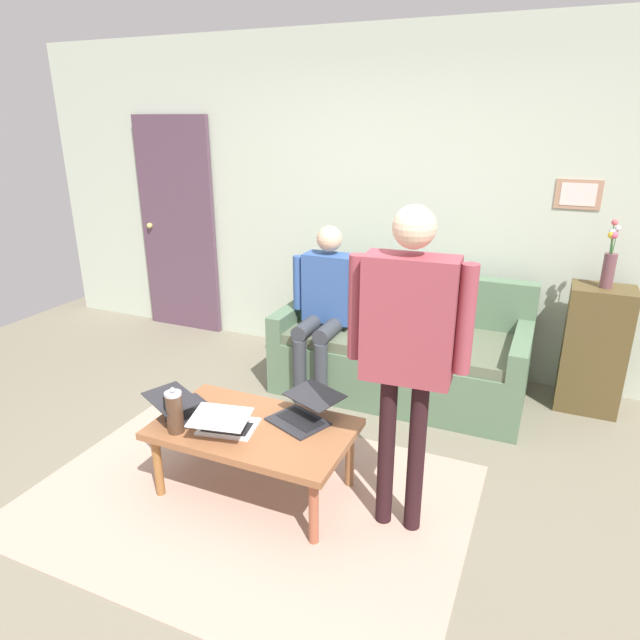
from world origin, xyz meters
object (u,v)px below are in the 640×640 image
object	(u,v)px
flower_vase	(610,261)
coffee_table	(254,433)
laptop_center	(304,412)
laptop_left	(226,423)
interior_door	(178,227)
person_seated	(325,301)
couch	(401,353)
laptop_right	(184,406)
person_standing	(408,335)
side_shelf	(594,349)
french_press	(175,412)

from	to	relation	value
flower_vase	coffee_table	bearing A→B (deg)	46.14
coffee_table	laptop_center	distance (m)	0.30
laptop_left	flower_vase	bearing A→B (deg)	-133.96
interior_door	laptop_center	world-z (taller)	interior_door
interior_door	laptop_left	size ratio (longest dim) A/B	5.35
laptop_left	person_seated	bearing A→B (deg)	-88.95
interior_door	person_seated	bearing A→B (deg)	158.61
coffee_table	flower_vase	distance (m)	2.63
couch	laptop_left	world-z (taller)	couch
person_seated	laptop_left	bearing A→B (deg)	91.05
laptop_center	flower_vase	world-z (taller)	flower_vase
couch	laptop_center	distance (m)	1.41
coffee_table	person_seated	xyz separation A→B (m)	(0.14, -1.33, 0.35)
interior_door	laptop_right	distance (m)	2.67
coffee_table	person_standing	xyz separation A→B (m)	(-0.83, -0.05, 0.70)
coffee_table	laptop_left	distance (m)	0.18
side_shelf	flower_vase	bearing A→B (deg)	49.59
couch	person_seated	bearing A→B (deg)	22.40
person_seated	french_press	bearing A→B (deg)	81.95
laptop_center	person_standing	distance (m)	0.86
couch	flower_vase	distance (m)	1.58
french_press	person_seated	world-z (taller)	person_seated
interior_door	french_press	size ratio (longest dim) A/B	7.73
couch	person_standing	distance (m)	1.74
interior_door	couch	size ratio (longest dim) A/B	1.11
laptop_right	french_press	distance (m)	0.21
coffee_table	laptop_right	world-z (taller)	laptop_right
laptop_left	side_shelf	distance (m)	2.68
side_shelf	person_standing	bearing A→B (deg)	62.46
laptop_center	person_seated	bearing A→B (deg)	-72.57
laptop_center	french_press	distance (m)	0.70
laptop_center	laptop_left	bearing A→B (deg)	39.41
couch	person_seated	world-z (taller)	person_seated
couch	laptop_center	size ratio (longest dim) A/B	4.10
french_press	side_shelf	bearing A→B (deg)	-135.92
coffee_table	person_seated	bearing A→B (deg)	-84.19
laptop_center	person_seated	size ratio (longest dim) A/B	0.35
flower_vase	laptop_right	bearing A→B (deg)	40.38
interior_door	side_shelf	bearing A→B (deg)	176.36
laptop_right	person_seated	bearing A→B (deg)	-102.26
person_standing	person_seated	xyz separation A→B (m)	(0.96, -1.28, -0.34)
french_press	person_standing	distance (m)	1.32
flower_vase	person_standing	distance (m)	1.99
couch	side_shelf	size ratio (longest dim) A/B	2.00
laptop_left	laptop_center	size ratio (longest dim) A/B	0.85
person_standing	couch	bearing A→B (deg)	-74.68
interior_door	french_press	world-z (taller)	interior_door
flower_vase	person_seated	distance (m)	1.98
french_press	flower_vase	bearing A→B (deg)	-135.93
laptop_left	coffee_table	bearing A→B (deg)	-135.68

